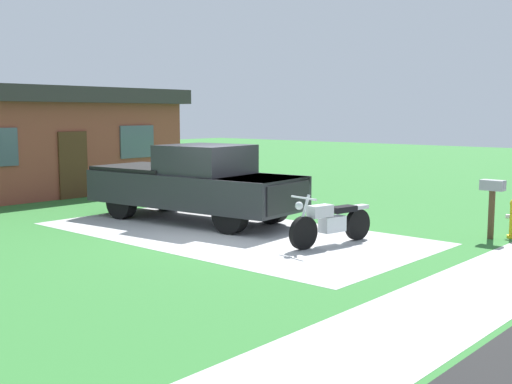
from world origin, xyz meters
TOP-DOWN VIEW (x-y plane):
  - ground_plane at (0.00, 0.00)m, footprint 80.00×80.00m
  - driveway_pad at (0.00, 0.00)m, footprint 4.55×8.82m
  - sidewalk_strip at (0.00, -6.00)m, footprint 36.00×1.80m
  - motorcycle at (0.45, -2.42)m, footprint 2.20×0.75m
  - pickup_truck at (0.57, 1.85)m, footprint 2.54×5.78m
  - mailbox at (3.21, -4.62)m, footprint 0.26×0.48m
  - neighbor_house at (0.99, 10.29)m, footprint 9.60×5.60m

SIDE VIEW (x-z plane):
  - ground_plane at x=0.00m, z-range 0.00..0.00m
  - driveway_pad at x=0.00m, z-range 0.00..0.01m
  - sidewalk_strip at x=0.00m, z-range 0.00..0.01m
  - motorcycle at x=0.45m, z-range -0.07..1.02m
  - pickup_truck at x=0.57m, z-range 0.00..1.90m
  - mailbox at x=3.21m, z-range 0.35..1.61m
  - neighbor_house at x=0.99m, z-range 0.04..3.54m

